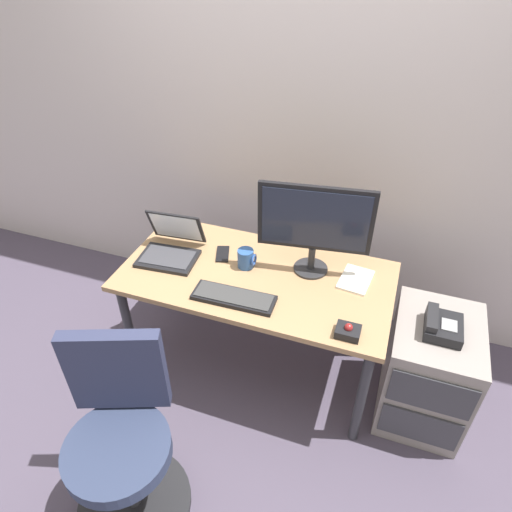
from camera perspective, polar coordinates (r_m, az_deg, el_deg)
ground_plane at (r=2.88m, az=-0.00°, el=-13.16°), size 8.00×8.00×0.00m
back_wall at (r=2.65m, az=5.41°, el=18.99°), size 6.00×0.10×2.80m
desk at (r=2.44m, az=-0.00°, el=-3.73°), size 1.42×0.71×0.70m
file_cabinet at (r=2.60m, az=20.66°, el=-13.30°), size 0.42×0.53×0.62m
desk_phone at (r=2.35m, az=22.24°, el=-8.11°), size 0.17×0.20×0.09m
office_chair at (r=2.16m, az=-16.38°, el=-21.51°), size 0.53×0.54×0.93m
monitor_main at (r=2.26m, az=7.37°, el=4.11°), size 0.57×0.18×0.50m
keyboard at (r=2.23m, az=-2.80°, el=-5.18°), size 0.41×0.15×0.03m
laptop at (r=2.54m, az=-10.60°, el=1.16°), size 0.33×0.33×0.23m
trackball_mouse at (r=2.10m, az=11.45°, el=-9.20°), size 0.11×0.09×0.07m
coffee_mug at (r=2.41m, az=-1.24°, el=-0.32°), size 0.10×0.09×0.10m
paper_notepad at (r=2.40m, az=12.37°, el=-2.88°), size 0.17×0.22×0.01m
cell_phone at (r=2.52m, az=-4.20°, el=0.25°), size 0.11×0.16×0.01m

